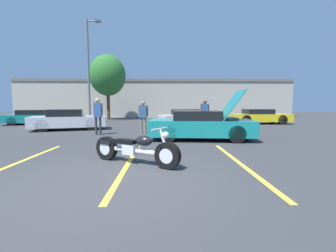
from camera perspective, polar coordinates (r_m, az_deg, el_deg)
ground_plane at (r=4.61m, az=-14.17°, el=-13.58°), size 80.00×80.00×0.00m
parking_stripe_foreground at (r=6.89m, az=-34.45°, el=-7.98°), size 0.12×4.84×0.01m
parking_stripe_middle at (r=5.85m, az=-10.11°, el=-9.35°), size 0.12×4.84×0.01m
parking_stripe_back at (r=6.10m, az=17.68°, el=-8.91°), size 0.12×4.84×0.01m
far_building at (r=27.83m, az=-3.32°, el=7.22°), size 32.00×4.20×4.40m
light_pole at (r=20.29m, az=-19.39°, el=13.94°), size 1.21×0.28×8.39m
tree_background at (r=23.29m, az=-15.09°, el=12.30°), size 3.47×3.47×6.34m
motorcycle at (r=5.73m, az=-8.50°, el=-5.74°), size 2.26×1.38×0.95m
show_car_hood_open at (r=9.71m, az=8.40°, el=0.25°), size 4.46×2.32×2.09m
parked_car_mid_left_row at (r=14.50m, az=-23.99°, el=1.42°), size 4.42×2.82×1.21m
parked_car_mid_right_row at (r=16.34m, az=5.30°, el=2.17°), size 4.50×2.98×1.15m
parked_car_right_row at (r=18.75m, az=22.19°, el=2.24°), size 4.43×1.80×1.14m
parked_car_left_row at (r=19.79m, az=-30.71°, el=1.93°), size 4.60×3.05×1.09m
spectator_near_motorcycle at (r=11.55m, az=-17.41°, el=3.21°), size 0.52×0.24×1.81m
spectator_by_show_car at (r=13.46m, az=9.32°, el=3.58°), size 0.52×0.23×1.77m
spectator_midground at (r=11.63m, az=-6.34°, el=2.96°), size 0.52×0.22×1.66m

